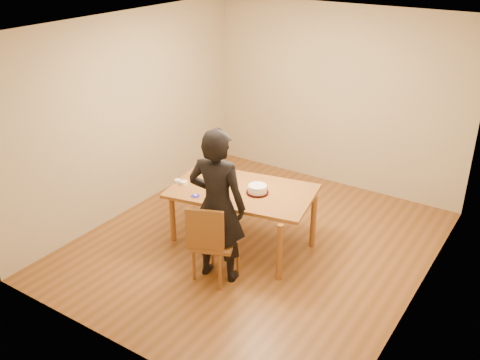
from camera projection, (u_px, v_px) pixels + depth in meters
The scene contains 16 objects.
room_shell at pixel (271, 136), 6.45m from camera, with size 4.00×4.50×2.70m.
dining_table at pixel (242, 191), 6.49m from camera, with size 1.71×1.02×0.04m, color brown.
dining_chair at pixel (216, 243), 5.95m from camera, with size 0.42×0.42×0.04m, color brown.
cake_plate at pixel (257, 192), 6.39m from camera, with size 0.27×0.27×0.02m, color red.
cake at pixel (257, 189), 6.37m from camera, with size 0.23×0.23×0.07m, color white.
frosting_dome at pixel (258, 185), 6.35m from camera, with size 0.23×0.23×0.03m, color white.
frosting_tub at pixel (220, 197), 6.22m from camera, with size 0.09×0.09×0.08m, color white.
frosting_lid at pixel (195, 196), 6.32m from camera, with size 0.11×0.11×0.01m, color #241AA9.
frosting_dollop at pixel (195, 195), 6.31m from camera, with size 0.04×0.04×0.02m, color white.
ramekin_green at pixel (184, 183), 6.60m from camera, with size 0.09×0.09×0.04m, color white.
ramekin_yellow at pixel (207, 180), 6.69m from camera, with size 0.08×0.08×0.04m, color white.
ramekin_multi at pixel (178, 181), 6.66m from camera, with size 0.08×0.08×0.04m, color white.
candy_box_pink at pixel (209, 170), 6.97m from camera, with size 0.14×0.07×0.02m, color #D2319B.
candy_box_green at pixel (209, 169), 6.97m from camera, with size 0.14×0.07×0.02m, color green.
spatula at pixel (216, 202), 6.18m from camera, with size 0.15×0.01×0.01m, color black.
person at pixel (217, 206), 5.79m from camera, with size 0.65×0.43×1.79m, color black.
Camera 1 is at (3.00, -4.93, 3.63)m, focal length 40.00 mm.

